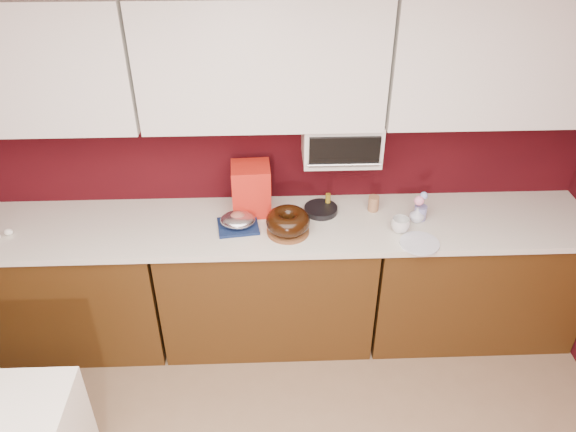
# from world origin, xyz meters

# --- Properties ---
(ceiling) EXTENTS (4.00, 4.50, 0.02)m
(ceiling) POSITION_xyz_m (0.00, 0.00, 2.50)
(ceiling) COLOR white
(ceiling) RESTS_ON wall_back
(wall_back) EXTENTS (4.00, 0.02, 2.50)m
(wall_back) POSITION_xyz_m (0.00, 2.25, 1.25)
(wall_back) COLOR #39070C
(wall_back) RESTS_ON floor
(base_cabinet_left) EXTENTS (1.31, 0.58, 0.86)m
(base_cabinet_left) POSITION_xyz_m (-1.33, 1.94, 0.43)
(base_cabinet_left) COLOR #43280D
(base_cabinet_left) RESTS_ON floor
(base_cabinet_center) EXTENTS (1.31, 0.58, 0.86)m
(base_cabinet_center) POSITION_xyz_m (0.00, 1.94, 0.43)
(base_cabinet_center) COLOR #43280D
(base_cabinet_center) RESTS_ON floor
(base_cabinet_right) EXTENTS (1.31, 0.58, 0.86)m
(base_cabinet_right) POSITION_xyz_m (1.33, 1.94, 0.43)
(base_cabinet_right) COLOR #43280D
(base_cabinet_right) RESTS_ON floor
(countertop) EXTENTS (4.00, 0.62, 0.04)m
(countertop) POSITION_xyz_m (0.00, 1.94, 0.88)
(countertop) COLOR silver
(countertop) RESTS_ON base_cabinet_center
(upper_cabinet_left) EXTENTS (1.31, 0.33, 0.70)m
(upper_cabinet_left) POSITION_xyz_m (-1.33, 2.08, 1.85)
(upper_cabinet_left) COLOR white
(upper_cabinet_left) RESTS_ON wall_back
(upper_cabinet_center) EXTENTS (1.31, 0.33, 0.70)m
(upper_cabinet_center) POSITION_xyz_m (0.00, 2.08, 1.85)
(upper_cabinet_center) COLOR white
(upper_cabinet_center) RESTS_ON wall_back
(upper_cabinet_right) EXTENTS (1.31, 0.33, 0.70)m
(upper_cabinet_right) POSITION_xyz_m (1.33, 2.08, 1.85)
(upper_cabinet_right) COLOR white
(upper_cabinet_right) RESTS_ON wall_back
(toaster_oven) EXTENTS (0.45, 0.30, 0.25)m
(toaster_oven) POSITION_xyz_m (0.45, 2.10, 1.38)
(toaster_oven) COLOR white
(toaster_oven) RESTS_ON upper_cabinet_center
(toaster_oven_door) EXTENTS (0.40, 0.02, 0.18)m
(toaster_oven_door) POSITION_xyz_m (0.45, 1.94, 1.38)
(toaster_oven_door) COLOR black
(toaster_oven_door) RESTS_ON toaster_oven
(toaster_oven_handle) EXTENTS (0.42, 0.02, 0.02)m
(toaster_oven_handle) POSITION_xyz_m (0.45, 1.93, 1.30)
(toaster_oven_handle) COLOR silver
(toaster_oven_handle) RESTS_ON toaster_oven
(cake_base) EXTENTS (0.30, 0.30, 0.02)m
(cake_base) POSITION_xyz_m (0.13, 1.84, 0.91)
(cake_base) COLOR brown
(cake_base) RESTS_ON countertop
(bundt_cake) EXTENTS (0.30, 0.30, 0.11)m
(bundt_cake) POSITION_xyz_m (0.13, 1.84, 0.98)
(bundt_cake) COLOR black
(bundt_cake) RESTS_ON cake_base
(navy_towel) EXTENTS (0.26, 0.23, 0.02)m
(navy_towel) POSITION_xyz_m (-0.17, 1.91, 0.91)
(navy_towel) COLOR #132249
(navy_towel) RESTS_ON countertop
(foil_ham_nest) EXTENTS (0.24, 0.21, 0.08)m
(foil_ham_nest) POSITION_xyz_m (-0.17, 1.91, 0.96)
(foil_ham_nest) COLOR silver
(foil_ham_nest) RESTS_ON navy_towel
(roasted_ham) EXTENTS (0.11, 0.10, 0.06)m
(roasted_ham) POSITION_xyz_m (-0.17, 1.91, 0.98)
(roasted_ham) COLOR #A15749
(roasted_ham) RESTS_ON foil_ham_nest
(pandoro_box) EXTENTS (0.24, 0.22, 0.32)m
(pandoro_box) POSITION_xyz_m (-0.09, 2.09, 1.06)
(pandoro_box) COLOR #AD0B18
(pandoro_box) RESTS_ON countertop
(dark_pan) EXTENTS (0.26, 0.26, 0.04)m
(dark_pan) POSITION_xyz_m (0.34, 2.06, 0.92)
(dark_pan) COLOR black
(dark_pan) RESTS_ON countertop
(coffee_mug) EXTENTS (0.14, 0.14, 0.11)m
(coffee_mug) POSITION_xyz_m (0.79, 1.83, 0.95)
(coffee_mug) COLOR silver
(coffee_mug) RESTS_ON countertop
(blue_jar) EXTENTS (0.09, 0.09, 0.09)m
(blue_jar) POSITION_xyz_m (0.94, 1.96, 0.95)
(blue_jar) COLOR navy
(blue_jar) RESTS_ON countertop
(flower_vase) EXTENTS (0.09, 0.09, 0.11)m
(flower_vase) POSITION_xyz_m (0.91, 1.93, 0.95)
(flower_vase) COLOR silver
(flower_vase) RESTS_ON countertop
(flower_pink) EXTENTS (0.06, 0.06, 0.06)m
(flower_pink) POSITION_xyz_m (0.91, 1.93, 1.05)
(flower_pink) COLOR pink
(flower_pink) RESTS_ON flower_vase
(flower_blue) EXTENTS (0.05, 0.05, 0.05)m
(flower_blue) POSITION_xyz_m (0.94, 1.95, 1.07)
(flower_blue) COLOR #98B0F4
(flower_blue) RESTS_ON flower_vase
(china_plate) EXTENTS (0.27, 0.27, 0.01)m
(china_plate) POSITION_xyz_m (0.88, 1.70, 0.91)
(china_plate) COLOR white
(china_plate) RESTS_ON countertop
(amber_bottle) EXTENTS (0.03, 0.03, 0.10)m
(amber_bottle) POSITION_xyz_m (0.39, 2.11, 0.95)
(amber_bottle) COLOR olive
(amber_bottle) RESTS_ON countertop
(paper_cup) EXTENTS (0.07, 0.07, 0.10)m
(paper_cup) POSITION_xyz_m (0.67, 2.06, 0.95)
(paper_cup) COLOR #956844
(paper_cup) RESTS_ON countertop
(egg_right) EXTENTS (0.06, 0.05, 0.04)m
(egg_right) POSITION_xyz_m (-1.51, 1.88, 0.92)
(egg_right) COLOR white
(egg_right) RESTS_ON countertop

